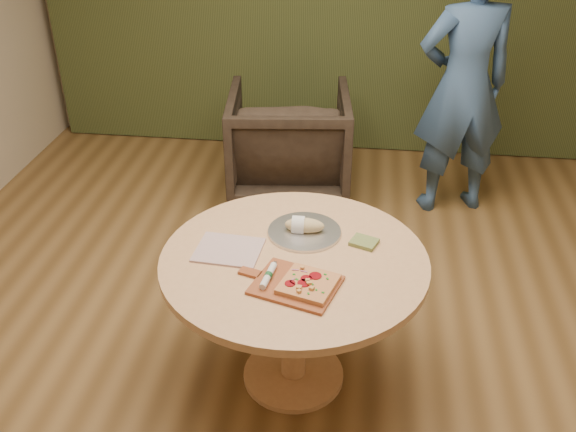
% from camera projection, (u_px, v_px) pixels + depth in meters
% --- Properties ---
extents(room_shell, '(5.04, 6.04, 2.84)m').
position_uv_depth(room_shell, '(287.00, 124.00, 2.62)').
color(room_shell, brown).
rests_on(room_shell, ground).
extents(pedestal_table, '(1.24, 1.24, 0.75)m').
position_uv_depth(pedestal_table, '(294.00, 282.00, 3.02)').
color(pedestal_table, tan).
rests_on(pedestal_table, ground).
extents(pizza_paddle, '(0.47, 0.37, 0.01)m').
position_uv_depth(pizza_paddle, '(294.00, 285.00, 2.75)').
color(pizza_paddle, brown).
rests_on(pizza_paddle, pedestal_table).
extents(flatbread_pizza, '(0.27, 0.27, 0.04)m').
position_uv_depth(flatbread_pizza, '(308.00, 284.00, 2.72)').
color(flatbread_pizza, '#C5834D').
rests_on(flatbread_pizza, pizza_paddle).
extents(cutlery_roll, '(0.05, 0.20, 0.03)m').
position_uv_depth(cutlery_roll, '(268.00, 276.00, 2.77)').
color(cutlery_roll, silver).
rests_on(cutlery_roll, pizza_paddle).
extents(newspaper, '(0.32, 0.27, 0.01)m').
position_uv_depth(newspaper, '(229.00, 250.00, 2.98)').
color(newspaper, silver).
rests_on(newspaper, pedestal_table).
extents(serving_tray, '(0.36, 0.36, 0.02)m').
position_uv_depth(serving_tray, '(304.00, 232.00, 3.12)').
color(serving_tray, silver).
rests_on(serving_tray, pedestal_table).
extents(bread_roll, '(0.19, 0.09, 0.09)m').
position_uv_depth(bread_roll, '(303.00, 225.00, 3.10)').
color(bread_roll, tan).
rests_on(bread_roll, serving_tray).
extents(green_packet, '(0.15, 0.14, 0.02)m').
position_uv_depth(green_packet, '(364.00, 242.00, 3.03)').
color(green_packet, '#4E5C29').
rests_on(green_packet, pedestal_table).
extents(armchair, '(0.97, 0.92, 0.91)m').
position_uv_depth(armchair, '(289.00, 138.00, 4.81)').
color(armchair, black).
rests_on(armchair, ground).
extents(person_standing, '(0.78, 0.63, 1.87)m').
position_uv_depth(person_standing, '(463.00, 86.00, 4.38)').
color(person_standing, '#33517B').
rests_on(person_standing, ground).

